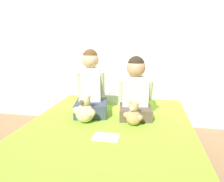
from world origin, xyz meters
TOP-DOWN VIEW (x-y plane):
  - ground_plane at (0.00, 0.00)m, footprint 14.00×14.00m
  - wall_behind_bed at (0.00, 1.09)m, footprint 8.00×0.06m
  - bed at (0.00, 0.00)m, footprint 1.54×2.00m
  - child_on_left at (-0.24, 0.30)m, footprint 0.39×0.40m
  - child_on_right at (0.22, 0.30)m, footprint 0.36×0.34m
  - teddy_bear_held_by_left_child at (-0.23, 0.06)m, footprint 0.23×0.18m
  - teddy_bear_held_by_right_child at (0.23, 0.08)m, footprint 0.18×0.14m
  - pillow_at_headboard at (0.00, 0.82)m, footprint 0.52×0.29m
  - sign_card at (0.03, -0.21)m, footprint 0.21×0.15m

SIDE VIEW (x-z plane):
  - ground_plane at x=0.00m, z-range 0.00..0.00m
  - bed at x=0.00m, z-range 0.00..0.39m
  - sign_card at x=0.03m, z-range 0.39..0.40m
  - pillow_at_headboard at x=0.00m, z-range 0.39..0.50m
  - teddy_bear_held_by_right_child at x=0.23m, z-range 0.38..0.60m
  - teddy_bear_held_by_left_child at x=-0.23m, z-range 0.37..0.66m
  - child_on_left at x=-0.24m, z-range 0.33..1.01m
  - child_on_right at x=0.22m, z-range 0.37..0.99m
  - wall_behind_bed at x=0.00m, z-range 0.00..2.50m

